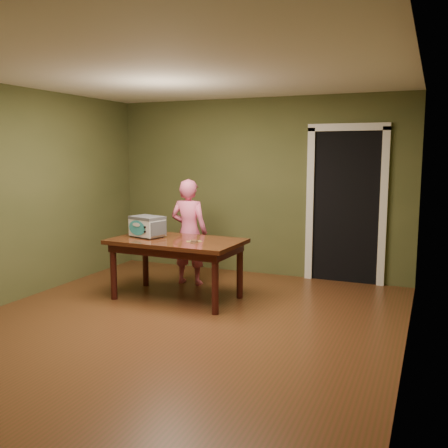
% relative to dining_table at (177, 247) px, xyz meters
% --- Properties ---
extents(floor, '(5.00, 5.00, 0.00)m').
position_rel_dining_table_xyz_m(floor, '(0.47, -0.83, -0.65)').
color(floor, '#5B2C1A').
rests_on(floor, ground).
extents(room_shell, '(4.52, 5.02, 2.61)m').
position_rel_dining_table_xyz_m(room_shell, '(0.47, -0.83, 1.06)').
color(room_shell, brown).
rests_on(room_shell, ground).
extents(doorway, '(1.10, 0.66, 2.25)m').
position_rel_dining_table_xyz_m(doorway, '(1.77, 1.96, 0.41)').
color(doorway, black).
rests_on(doorway, ground).
extents(dining_table, '(1.63, 0.96, 0.75)m').
position_rel_dining_table_xyz_m(dining_table, '(0.00, 0.00, 0.00)').
color(dining_table, black).
rests_on(dining_table, floor).
extents(toy_oven, '(0.48, 0.39, 0.26)m').
position_rel_dining_table_xyz_m(toy_oven, '(-0.43, 0.02, 0.24)').
color(toy_oven, '#4C4F54').
rests_on(toy_oven, dining_table).
extents(baking_pan, '(0.10, 0.10, 0.02)m').
position_rel_dining_table_xyz_m(baking_pan, '(0.27, -0.07, 0.11)').
color(baking_pan, silver).
rests_on(baking_pan, dining_table).
extents(spatula, '(0.17, 0.10, 0.01)m').
position_rel_dining_table_xyz_m(spatula, '(0.27, -0.06, 0.10)').
color(spatula, '#DAC35E').
rests_on(spatula, dining_table).
extents(child, '(0.54, 0.36, 1.45)m').
position_rel_dining_table_xyz_m(child, '(-0.19, 0.71, 0.08)').
color(child, '#E25D85').
rests_on(child, floor).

